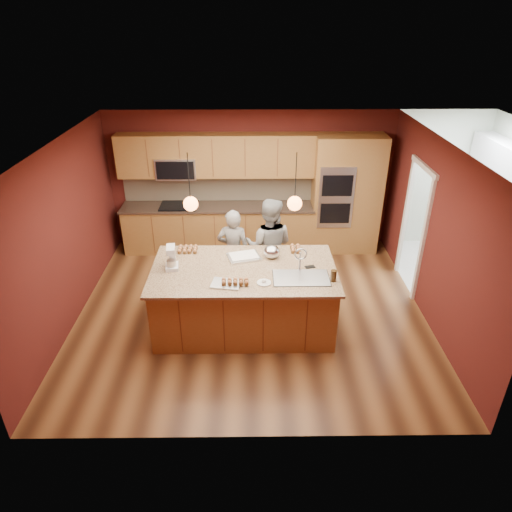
{
  "coord_description": "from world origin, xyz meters",
  "views": [
    {
      "loc": [
        0.01,
        -6.11,
        4.29
      ],
      "look_at": [
        0.08,
        -0.1,
        1.05
      ],
      "focal_mm": 32.0,
      "sensor_mm": 36.0,
      "label": 1
    }
  ],
  "objects_px": {
    "island": "(245,297)",
    "stand_mixer": "(172,259)",
    "mixing_bowl": "(272,252)",
    "person_left": "(233,252)",
    "person_right": "(269,246)"
  },
  "relations": [
    {
      "from": "island",
      "to": "person_right",
      "type": "xyz_separation_m",
      "value": [
        0.39,
        1.01,
        0.33
      ]
    },
    {
      "from": "island",
      "to": "stand_mixer",
      "type": "bearing_deg",
      "value": 177.65
    },
    {
      "from": "person_right",
      "to": "mixing_bowl",
      "type": "distance_m",
      "value": 0.71
    },
    {
      "from": "person_left",
      "to": "island",
      "type": "bearing_deg",
      "value": 108.18
    },
    {
      "from": "stand_mixer",
      "to": "mixing_bowl",
      "type": "height_order",
      "value": "stand_mixer"
    },
    {
      "from": "mixing_bowl",
      "to": "person_right",
      "type": "bearing_deg",
      "value": 91.02
    },
    {
      "from": "island",
      "to": "mixing_bowl",
      "type": "distance_m",
      "value": 0.79
    },
    {
      "from": "island",
      "to": "stand_mixer",
      "type": "relative_size",
      "value": 7.86
    },
    {
      "from": "stand_mixer",
      "to": "person_right",
      "type": "bearing_deg",
      "value": 26.64
    },
    {
      "from": "island",
      "to": "stand_mixer",
      "type": "height_order",
      "value": "island"
    },
    {
      "from": "stand_mixer",
      "to": "mixing_bowl",
      "type": "xyz_separation_m",
      "value": [
        1.46,
        0.3,
        -0.05
      ]
    },
    {
      "from": "stand_mixer",
      "to": "mixing_bowl",
      "type": "distance_m",
      "value": 1.49
    },
    {
      "from": "person_right",
      "to": "stand_mixer",
      "type": "height_order",
      "value": "person_right"
    },
    {
      "from": "mixing_bowl",
      "to": "person_left",
      "type": "bearing_deg",
      "value": 132.5
    },
    {
      "from": "person_left",
      "to": "stand_mixer",
      "type": "xyz_separation_m",
      "value": [
        -0.85,
        -0.96,
        0.39
      ]
    }
  ]
}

